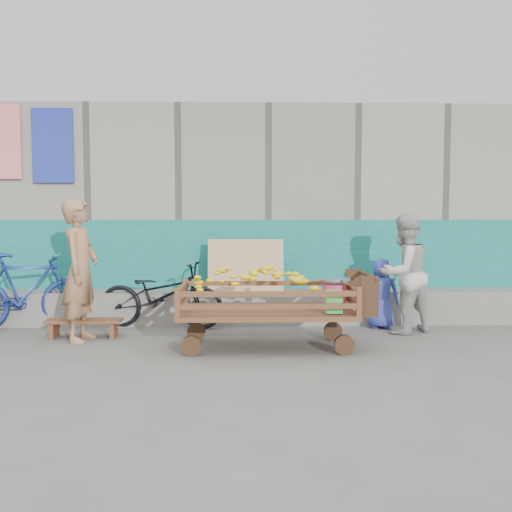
{
  "coord_description": "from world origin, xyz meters",
  "views": [
    {
      "loc": [
        0.21,
        -5.29,
        1.49
      ],
      "look_at": [
        0.41,
        1.2,
        1.0
      ],
      "focal_mm": 40.0,
      "sensor_mm": 36.0,
      "label": 1
    }
  ],
  "objects_px": {
    "bench": "(84,324)",
    "bicycle_blue": "(25,291)",
    "woman": "(404,274)",
    "bicycle_dark": "(161,295)",
    "banana_cart": "(263,293)",
    "child": "(381,293)",
    "vendor_man": "(80,270)"
  },
  "relations": [
    {
      "from": "bench",
      "to": "bicycle_blue",
      "type": "bearing_deg",
      "value": 148.4
    },
    {
      "from": "bench",
      "to": "bicycle_blue",
      "type": "relative_size",
      "value": 0.54
    },
    {
      "from": "bench",
      "to": "bicycle_blue",
      "type": "distance_m",
      "value": 1.09
    },
    {
      "from": "bench",
      "to": "woman",
      "type": "bearing_deg",
      "value": 2.3
    },
    {
      "from": "woman",
      "to": "bicycle_blue",
      "type": "height_order",
      "value": "woman"
    },
    {
      "from": "bench",
      "to": "bicycle_blue",
      "type": "height_order",
      "value": "bicycle_blue"
    },
    {
      "from": "bicycle_dark",
      "to": "bicycle_blue",
      "type": "height_order",
      "value": "bicycle_blue"
    },
    {
      "from": "banana_cart",
      "to": "child",
      "type": "relative_size",
      "value": 2.32
    },
    {
      "from": "vendor_man",
      "to": "bench",
      "type": "bearing_deg",
      "value": 12.4
    },
    {
      "from": "banana_cart",
      "to": "vendor_man",
      "type": "xyz_separation_m",
      "value": [
        -2.11,
        0.41,
        0.22
      ]
    },
    {
      "from": "bicycle_dark",
      "to": "vendor_man",
      "type": "bearing_deg",
      "value": 139.23
    },
    {
      "from": "woman",
      "to": "bicycle_blue",
      "type": "relative_size",
      "value": 0.91
    },
    {
      "from": "woman",
      "to": "bicycle_dark",
      "type": "height_order",
      "value": "woman"
    },
    {
      "from": "banana_cart",
      "to": "woman",
      "type": "distance_m",
      "value": 1.93
    },
    {
      "from": "vendor_man",
      "to": "child",
      "type": "relative_size",
      "value": 1.82
    },
    {
      "from": "vendor_man",
      "to": "bicycle_dark",
      "type": "xyz_separation_m",
      "value": [
        0.83,
        0.71,
        -0.4
      ]
    },
    {
      "from": "bicycle_dark",
      "to": "bicycle_blue",
      "type": "bearing_deg",
      "value": 98.53
    },
    {
      "from": "bench",
      "to": "vendor_man",
      "type": "height_order",
      "value": "vendor_man"
    },
    {
      "from": "woman",
      "to": "banana_cart",
      "type": "bearing_deg",
      "value": -5.38
    },
    {
      "from": "woman",
      "to": "bicycle_dark",
      "type": "distance_m",
      "value": 3.1
    },
    {
      "from": "bench",
      "to": "woman",
      "type": "xyz_separation_m",
      "value": [
        3.9,
        0.16,
        0.58
      ]
    },
    {
      "from": "banana_cart",
      "to": "bicycle_dark",
      "type": "relative_size",
      "value": 1.29
    },
    {
      "from": "child",
      "to": "bicycle_dark",
      "type": "xyz_separation_m",
      "value": [
        -2.85,
        0.1,
        -0.03
      ]
    },
    {
      "from": "child",
      "to": "bicycle_blue",
      "type": "bearing_deg",
      "value": 12.34
    },
    {
      "from": "banana_cart",
      "to": "vendor_man",
      "type": "distance_m",
      "value": 2.16
    },
    {
      "from": "banana_cart",
      "to": "bicycle_dark",
      "type": "height_order",
      "value": "banana_cart"
    },
    {
      "from": "vendor_man",
      "to": "bicycle_dark",
      "type": "bearing_deg",
      "value": -43.34
    },
    {
      "from": "bicycle_blue",
      "to": "child",
      "type": "bearing_deg",
      "value": -105.71
    },
    {
      "from": "woman",
      "to": "bicycle_blue",
      "type": "xyz_separation_m",
      "value": [
        -4.79,
        0.39,
        -0.25
      ]
    },
    {
      "from": "banana_cart",
      "to": "bicycle_blue",
      "type": "xyz_separation_m",
      "value": [
        -3.01,
        1.12,
        -0.12
      ]
    },
    {
      "from": "bicycle_blue",
      "to": "bench",
      "type": "bearing_deg",
      "value": -136.08
    },
    {
      "from": "banana_cart",
      "to": "bicycle_dark",
      "type": "bearing_deg",
      "value": 138.76
    }
  ]
}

